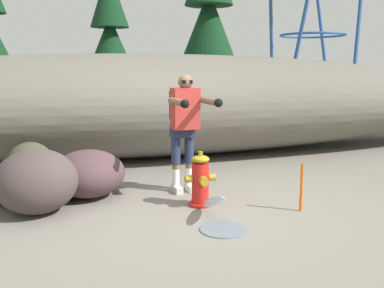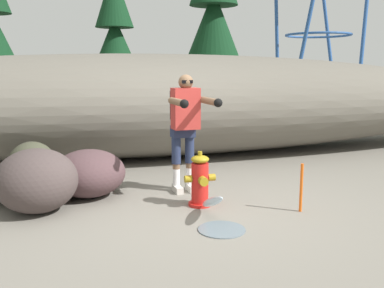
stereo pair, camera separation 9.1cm
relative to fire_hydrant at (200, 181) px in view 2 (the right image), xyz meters
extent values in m
cube|color=slate|center=(-0.04, -0.10, -0.34)|extent=(56.00, 56.00, 0.04)
ellipsoid|color=#666056|center=(-0.04, 3.40, 0.69)|extent=(16.24, 3.20, 2.02)
cylinder|color=red|center=(0.00, 0.00, -0.30)|extent=(0.29, 0.29, 0.04)
cylinder|color=red|center=(0.00, 0.00, -0.02)|extent=(0.22, 0.22, 0.52)
ellipsoid|color=#9E8419|center=(0.00, 0.00, 0.28)|extent=(0.23, 0.23, 0.10)
cylinder|color=#9E8419|center=(0.00, 0.00, 0.36)|extent=(0.06, 0.06, 0.05)
cylinder|color=#9E8419|center=(-0.15, 0.00, 0.04)|extent=(0.09, 0.09, 0.09)
cylinder|color=#9E8419|center=(0.15, 0.00, 0.04)|extent=(0.09, 0.09, 0.09)
cylinder|color=#9E8419|center=(0.00, -0.15, 0.04)|extent=(0.11, 0.09, 0.11)
ellipsoid|color=silver|center=(0.00, -0.51, -0.11)|extent=(0.10, 0.76, 0.39)
cylinder|color=slate|center=(0.00, -0.87, -0.32)|extent=(0.52, 0.52, 0.01)
cube|color=beige|center=(0.05, 0.66, -0.28)|extent=(0.12, 0.27, 0.09)
cylinder|color=white|center=(0.05, 0.72, -0.11)|extent=(0.10, 0.10, 0.24)
cylinder|color=brown|center=(0.05, 0.72, 0.05)|extent=(0.10, 0.10, 0.08)
cylinder|color=#232D4C|center=(0.05, 0.72, 0.29)|extent=(0.13, 0.13, 0.41)
cube|color=beige|center=(-0.15, 0.65, -0.28)|extent=(0.12, 0.27, 0.09)
cylinder|color=white|center=(-0.15, 0.71, -0.11)|extent=(0.10, 0.10, 0.24)
cylinder|color=brown|center=(-0.15, 0.71, 0.05)|extent=(0.10, 0.10, 0.08)
cylinder|color=#232D4C|center=(-0.15, 0.71, 0.29)|extent=(0.13, 0.13, 0.41)
cube|color=#232D4C|center=(-0.05, 0.71, 0.54)|extent=(0.33, 0.22, 0.16)
cube|color=#B2332D|center=(-0.04, 0.60, 0.87)|extent=(0.38, 0.26, 0.56)
cube|color=black|center=(-0.06, 0.80, 0.90)|extent=(0.29, 0.18, 0.40)
sphere|color=brown|center=(-0.04, 0.58, 1.23)|extent=(0.20, 0.20, 0.20)
cube|color=black|center=(-0.03, 0.49, 1.24)|extent=(0.15, 0.03, 0.04)
cylinder|color=brown|center=(0.20, 0.25, 0.99)|extent=(0.13, 0.58, 0.09)
sphere|color=black|center=(0.22, -0.02, 0.99)|extent=(0.11, 0.11, 0.11)
cylinder|color=brown|center=(-0.24, 0.21, 0.99)|extent=(0.13, 0.58, 0.09)
sphere|color=black|center=(-0.22, -0.05, 0.99)|extent=(0.11, 0.11, 0.11)
ellipsoid|color=#4B3538|center=(-1.36, 0.80, 0.00)|extent=(1.11, 1.15, 0.64)
ellipsoid|color=#463A39|center=(-1.98, 0.27, 0.07)|extent=(1.07, 1.04, 0.79)
ellipsoid|color=#433629|center=(-2.34, 0.87, -0.06)|extent=(0.97, 0.99, 0.52)
ellipsoid|color=#3F4030|center=(-2.15, 1.50, 0.01)|extent=(0.87, 0.96, 0.67)
cylinder|color=#47331E|center=(-0.16, 10.19, 0.25)|extent=(0.24, 0.24, 1.13)
cone|color=#0F3319|center=(-0.16, 10.19, 2.00)|extent=(2.02, 2.02, 2.37)
cylinder|color=#47331E|center=(3.49, 10.55, 0.25)|extent=(0.33, 0.33, 1.14)
cone|color=#0F3319|center=(3.49, 10.55, 2.54)|extent=(2.76, 2.76, 3.45)
cylinder|color=#285193|center=(10.29, 13.72, 2.86)|extent=(0.98, 0.98, 6.39)
cylinder|color=#285193|center=(7.60, 13.72, 2.86)|extent=(0.98, 0.98, 6.39)
cylinder|color=#285193|center=(10.29, 11.02, 2.86)|extent=(0.98, 0.98, 6.39)
cylinder|color=#285193|center=(7.60, 11.02, 2.86)|extent=(0.98, 0.98, 6.39)
torus|color=#285193|center=(8.94, 12.37, 2.86)|extent=(2.90, 2.90, 0.10)
cylinder|color=#E55914|center=(1.13, -0.53, -0.02)|extent=(0.04, 0.04, 0.60)
camera|label=1|loc=(-1.52, -5.03, 1.41)|focal=39.99mm
camera|label=2|loc=(-1.44, -5.06, 1.41)|focal=39.99mm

